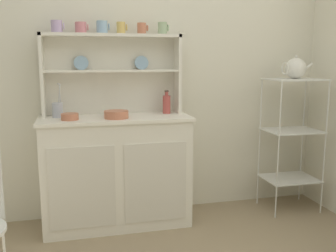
{
  "coord_description": "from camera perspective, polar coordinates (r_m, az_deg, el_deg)",
  "views": [
    {
      "loc": [
        -0.5,
        -1.5,
        1.29
      ],
      "look_at": [
        0.14,
        1.12,
        0.81
      ],
      "focal_mm": 40.81,
      "sensor_mm": 36.0,
      "label": 1
    }
  ],
  "objects": [
    {
      "name": "utensil_jar",
      "position": [
        2.97,
        -16.16,
        2.38
      ],
      "size": [
        0.08,
        0.08,
        0.25
      ],
      "color": "#B2B7C6",
      "rests_on": "hutch_cabinet"
    },
    {
      "name": "cup_terracotta_4",
      "position": [
        3.04,
        -3.91,
        14.33
      ],
      "size": [
        0.08,
        0.07,
        0.08
      ],
      "color": "#C67556",
      "rests_on": "hutch_shelf_unit"
    },
    {
      "name": "wall_back",
      "position": [
        3.16,
        -4.79,
        9.26
      ],
      "size": [
        3.84,
        0.05,
        2.5
      ],
      "primitive_type": "cube",
      "color": "silver",
      "rests_on": "ground"
    },
    {
      "name": "bakers_rack",
      "position": [
        3.39,
        18.05,
        -0.47
      ],
      "size": [
        0.44,
        0.34,
        1.13
      ],
      "color": "silver",
      "rests_on": "ground"
    },
    {
      "name": "cup_lilac_0",
      "position": [
        3.0,
        -16.27,
        14.07
      ],
      "size": [
        0.1,
        0.08,
        0.09
      ],
      "color": "#B79ECC",
      "rests_on": "hutch_shelf_unit"
    },
    {
      "name": "bowl_floral_medium",
      "position": [
        2.84,
        -7.74,
        1.72
      ],
      "size": [
        0.18,
        0.18,
        0.06
      ],
      "primitive_type": "cylinder",
      "color": "#C67556",
      "rests_on": "hutch_cabinet"
    },
    {
      "name": "hutch_cabinet",
      "position": [
        3.0,
        -7.69,
        -6.52
      ],
      "size": [
        1.14,
        0.45,
        0.86
      ],
      "color": "white",
      "rests_on": "ground"
    },
    {
      "name": "cup_rose_1",
      "position": [
        3.0,
        -12.87,
        14.13
      ],
      "size": [
        0.1,
        0.08,
        0.08
      ],
      "color": "#D17A84",
      "rests_on": "hutch_shelf_unit"
    },
    {
      "name": "porcelain_teapot",
      "position": [
        3.34,
        18.5,
        8.17
      ],
      "size": [
        0.26,
        0.17,
        0.19
      ],
      "color": "white",
      "rests_on": "bakers_rack"
    },
    {
      "name": "cup_gold_3",
      "position": [
        3.02,
        -7.0,
        14.34
      ],
      "size": [
        0.08,
        0.07,
        0.09
      ],
      "color": "#DBB760",
      "rests_on": "hutch_shelf_unit"
    },
    {
      "name": "jam_bottle",
      "position": [
        3.06,
        -0.21,
        3.34
      ],
      "size": [
        0.06,
        0.06,
        0.19
      ],
      "color": "#B74C47",
      "rests_on": "hutch_cabinet"
    },
    {
      "name": "cup_sage_5",
      "position": [
        3.07,
        -0.81,
        14.38
      ],
      "size": [
        0.08,
        0.07,
        0.09
      ],
      "color": "#9EB78E",
      "rests_on": "hutch_shelf_unit"
    },
    {
      "name": "hutch_shelf_unit",
      "position": [
        3.04,
        -8.37,
        8.66
      ],
      "size": [
        1.06,
        0.18,
        0.62
      ],
      "color": "silver",
      "rests_on": "hutch_cabinet"
    },
    {
      "name": "bowl_mixing_large",
      "position": [
        2.82,
        -14.45,
        1.35
      ],
      "size": [
        0.12,
        0.12,
        0.05
      ],
      "primitive_type": "cylinder",
      "color": "#C67556",
      "rests_on": "hutch_cabinet"
    },
    {
      "name": "cup_sky_2",
      "position": [
        3.0,
        -9.8,
        14.34
      ],
      "size": [
        0.1,
        0.08,
        0.09
      ],
      "color": "#8EB2D1",
      "rests_on": "hutch_shelf_unit"
    }
  ]
}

